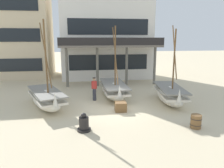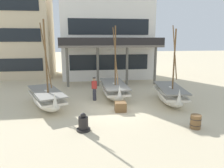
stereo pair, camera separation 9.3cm
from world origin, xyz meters
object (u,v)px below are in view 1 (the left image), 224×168
harbor_building_annex (12,35)px  fishing_boat_far_right (114,90)px  fishing_boat_centre_large (170,94)px  capstan_winch (84,124)px  cargo_crate (121,107)px  fishing_boat_near_left (46,98)px  fisherman_by_hull (94,89)px  wooden_barrel (196,121)px  harbor_building_main (106,28)px

harbor_building_annex → fishing_boat_far_right: bearing=-47.4°
fishing_boat_centre_large → capstan_winch: 7.02m
fishing_boat_far_right → harbor_building_annex: (-10.03, 10.90, 4.13)m
cargo_crate → harbor_building_annex: (-9.96, 13.99, 4.47)m
fishing_boat_near_left → fisherman_by_hull: size_ratio=3.27×
cargo_crate → wooden_barrel: bearing=-43.5°
fishing_boat_far_right → harbor_building_main: 10.31m
harbor_building_annex → capstan_winch: bearing=-65.1°
wooden_barrel → harbor_building_annex: (-13.21, 17.07, 4.40)m
fishing_boat_far_right → wooden_barrel: (3.18, -6.17, -0.27)m
fishing_boat_near_left → cargo_crate: (4.61, -1.37, -0.35)m
fishing_boat_centre_large → harbor_building_annex: bearing=136.6°
fisherman_by_hull → wooden_barrel: bearing=-50.4°
fishing_boat_centre_large → fishing_boat_far_right: bearing=151.3°
fishing_boat_near_left → fishing_boat_far_right: size_ratio=1.05×
fishing_boat_centre_large → wooden_barrel: bearing=-95.8°
wooden_barrel → harbor_building_annex: 22.03m
fishing_boat_centre_large → cargo_crate: fishing_boat_centre_large is taller
fishing_boat_near_left → fishing_boat_centre_large: (8.29, -0.25, 0.01)m
fishing_boat_near_left → fishing_boat_centre_large: bearing=-1.8°
fisherman_by_hull → harbor_building_main: size_ratio=0.15×
fishing_boat_far_right → fishing_boat_centre_large: bearing=-28.7°
wooden_barrel → fishing_boat_far_right: bearing=117.3°
fishing_boat_far_right → cargo_crate: size_ratio=7.61×
cargo_crate → fishing_boat_centre_large: bearing=16.9°
capstan_winch → fishing_boat_centre_large: bearing=31.5°
fishing_boat_centre_large → wooden_barrel: (-0.43, -4.19, -0.30)m
fishing_boat_near_left → capstan_winch: size_ratio=6.07×
harbor_building_main → harbor_building_annex: bearing=170.0°
fisherman_by_hull → fishing_boat_centre_large: bearing=-16.0°
harbor_building_main → wooden_barrel: bearing=-80.1°
fishing_boat_far_right → fishing_boat_near_left: bearing=-159.8°
fisherman_by_hull → harbor_building_main: 10.84m
fishing_boat_far_right → capstan_winch: size_ratio=5.79×
fishing_boat_centre_large → fisherman_by_hull: (-5.11, 1.47, 0.19)m
wooden_barrel → harbor_building_main: size_ratio=0.06×
harbor_building_main → harbor_building_annex: harbor_building_main is taller
fishing_boat_near_left → capstan_winch: fishing_boat_near_left is taller
capstan_winch → wooden_barrel: (5.55, -0.53, -0.00)m
fishing_boat_near_left → capstan_winch: 4.56m
wooden_barrel → harbor_building_main: (-2.66, 15.22, 5.17)m
fishing_boat_near_left → capstan_winch: (2.31, -3.92, -0.29)m
wooden_barrel → cargo_crate: 4.47m
cargo_crate → capstan_winch: bearing=-132.0°
fishing_boat_near_left → fishing_boat_centre_large: 8.29m
fishing_boat_centre_large → wooden_barrel: fishing_boat_centre_large is taller
fishing_boat_far_right → harbor_building_annex: bearing=132.6°
fisherman_by_hull → wooden_barrel: size_ratio=2.41×
cargo_crate → harbor_building_annex: harbor_building_annex is taller
harbor_building_main → harbor_building_annex: 10.74m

